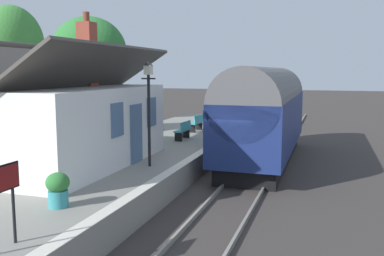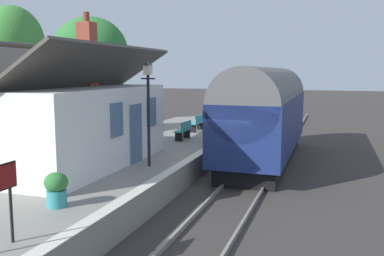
# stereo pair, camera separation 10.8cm
# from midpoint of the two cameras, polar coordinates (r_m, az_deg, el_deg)

# --- Properties ---
(ground_plane) EXTENTS (160.00, 160.00, 0.00)m
(ground_plane) POSITION_cam_midpoint_polar(r_m,az_deg,el_deg) (16.14, 4.27, -7.29)
(ground_plane) COLOR #383330
(platform) EXTENTS (32.00, 5.76, 0.89)m
(platform) POSITION_cam_midpoint_polar(r_m,az_deg,el_deg) (17.35, -8.30, -4.79)
(platform) COLOR gray
(platform) RESTS_ON ground
(platform_edge_coping) EXTENTS (32.00, 0.36, 0.02)m
(platform_edge_coping) POSITION_cam_midpoint_polar(r_m,az_deg,el_deg) (16.25, 0.25, -3.93)
(platform_edge_coping) COLOR beige
(platform_edge_coping) RESTS_ON platform
(rail_near) EXTENTS (52.00, 0.08, 0.14)m
(rail_near) POSITION_cam_midpoint_polar(r_m,az_deg,el_deg) (15.82, 10.02, -7.43)
(rail_near) COLOR gray
(rail_near) RESTS_ON ground
(rail_far) EXTENTS (52.00, 0.08, 0.14)m
(rail_far) POSITION_cam_midpoint_polar(r_m,az_deg,el_deg) (16.08, 4.90, -7.10)
(rail_far) COLOR gray
(rail_far) RESTS_ON ground
(train) EXTENTS (10.92, 2.73, 4.32)m
(train) POSITION_cam_midpoint_polar(r_m,az_deg,el_deg) (19.74, 9.89, 1.92)
(train) COLOR black
(train) RESTS_ON ground
(station_building) EXTENTS (7.77, 4.39, 5.40)m
(station_building) POSITION_cam_midpoint_polar(r_m,az_deg,el_deg) (15.46, -15.85, 0.70)
(station_building) COLOR white
(station_building) RESTS_ON platform
(bench_by_lamp) EXTENTS (1.42, 0.49, 0.88)m
(bench_by_lamp) POSITION_cam_midpoint_polar(r_m,az_deg,el_deg) (23.19, 0.88, 0.73)
(bench_by_lamp) COLOR teal
(bench_by_lamp) RESTS_ON platform
(bench_platform_end) EXTENTS (1.40, 0.44, 0.88)m
(bench_platform_end) POSITION_cam_midpoint_polar(r_m,az_deg,el_deg) (20.36, -0.93, -0.23)
(bench_platform_end) COLOR teal
(bench_platform_end) RESTS_ON platform
(planter_bench_left) EXTENTS (0.80, 0.32, 0.58)m
(planter_bench_left) POSITION_cam_midpoint_polar(r_m,az_deg,el_deg) (23.53, -4.52, 0.32)
(planter_bench_left) COLOR teal
(planter_bench_left) RESTS_ON platform
(planter_edge_far) EXTENTS (0.57, 0.57, 0.85)m
(planter_edge_far) POSITION_cam_midpoint_polar(r_m,az_deg,el_deg) (10.87, -17.40, -7.69)
(planter_edge_far) COLOR teal
(planter_edge_far) RESTS_ON platform
(planter_bench_right) EXTENTS (0.50, 0.50, 0.81)m
(planter_bench_right) POSITION_cam_midpoint_polar(r_m,az_deg,el_deg) (25.17, 5.38, 1.10)
(planter_bench_right) COLOR gray
(planter_bench_right) RESTS_ON platform
(lamp_post_platform) EXTENTS (0.32, 0.50, 3.59)m
(lamp_post_platform) POSITION_cam_midpoint_polar(r_m,az_deg,el_deg) (14.53, -5.66, 4.63)
(lamp_post_platform) COLOR black
(lamp_post_platform) RESTS_ON platform
(tree_far_right) EXTENTS (3.68, 3.86, 5.64)m
(tree_far_right) POSITION_cam_midpoint_polar(r_m,az_deg,el_deg) (29.61, -21.29, 6.74)
(tree_far_right) COLOR #4C3828
(tree_far_right) RESTS_ON ground
(tree_behind_building) EXTENTS (4.65, 5.10, 7.74)m
(tree_behind_building) POSITION_cam_midpoint_polar(r_m,az_deg,el_deg) (29.84, -13.35, 9.94)
(tree_behind_building) COLOR #4C3828
(tree_behind_building) RESTS_ON ground
(tree_far_left) EXTENTS (3.22, 2.75, 7.22)m
(tree_far_left) POSITION_cam_midpoint_polar(r_m,az_deg,el_deg) (22.27, -22.66, 10.23)
(tree_far_left) COLOR #4C3828
(tree_far_left) RESTS_ON ground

